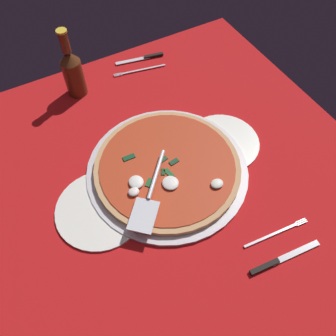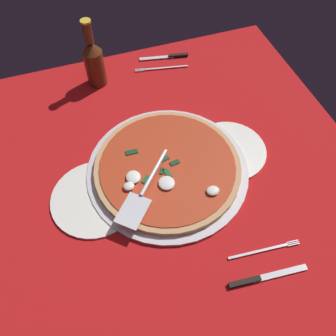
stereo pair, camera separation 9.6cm
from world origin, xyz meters
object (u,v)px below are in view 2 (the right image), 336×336
Objects in this scene: dinner_plate_right at (229,151)px; place_setting_far at (165,63)px; pizza at (168,168)px; beer_bottle at (94,61)px; dinner_plate_left at (95,198)px; place_setting_near at (262,265)px; pizza_server at (143,191)px.

place_setting_far is (-5.05, 43.11, -0.15)cm from dinner_plate_right.
beer_bottle is (-10.40, 42.33, 6.67)cm from pizza.
pizza is 46.78cm from place_setting_far.
beer_bottle is (-24.56, -2.21, 8.63)cm from place_setting_far.
dinner_plate_left is 21.05cm from pizza.
beer_bottle is at bearing 125.91° from dinner_plate_right.
dinner_plate_right is 1.03× the size of place_setting_far.
pizza is at bearing 4.81° from dinner_plate_left.
place_setting_near is 78.37cm from beer_bottle.
dinner_plate_right is (40.10, 3.19, 0.00)cm from dinner_plate_left.
place_setting_near reaches higher than dinner_plate_left.
pizza_server reaches higher than dinner_plate_right.
pizza is at bearing -175.74° from dinner_plate_right.
beer_bottle reaches higher than dinner_plate_left.
beer_bottle is (-1.69, 48.71, 4.12)cm from pizza_server.
dinner_plate_right is 0.92× the size of beer_bottle.
beer_bottle is at bearing 103.81° from pizza.
place_setting_far is at bearing 94.25° from place_setting_near.
dinner_plate_left is at bearing 64.02° from place_setting_far.
place_setting_far is at bearing -161.88° from pizza_server.
pizza_server is 0.99× the size of place_setting_far.
beer_bottle reaches higher than pizza.
place_setting_near is at bearing -101.08° from dinner_plate_right.
pizza is 11.09cm from pizza_server.
pizza_server reaches higher than dinner_plate_left.
dinner_plate_left is 40.23cm from dinner_plate_right.
dinner_plate_left is at bearing -175.19° from pizza.
place_setting_near is (33.54, -30.32, -0.15)cm from dinner_plate_left.
dinner_plate_left is at bearing -175.45° from dinner_plate_right.
pizza reaches higher than place_setting_far.
dinner_plate_left is 58.07cm from place_setting_far.
pizza is 44.09cm from beer_bottle.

